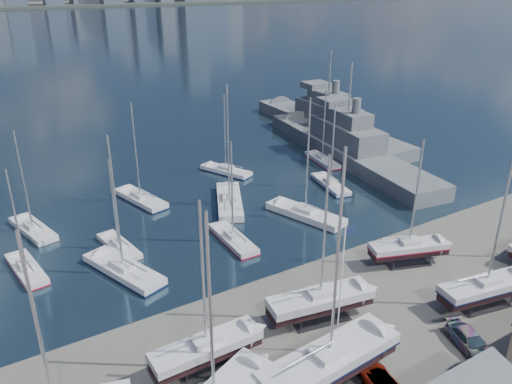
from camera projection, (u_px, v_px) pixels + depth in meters
ground at (323, 331)px, 45.04m from camera, size 1400.00×1400.00×0.00m
sailboat_cradle_2 at (207, 348)px, 39.95m from camera, size 9.21×2.64×15.07m
sailboat_cradle_3 at (330, 361)px, 38.26m from camera, size 12.49×4.34×19.54m
sailboat_cradle_4 at (320, 300)px, 45.75m from camera, size 10.28×4.47×16.23m
sailboat_cradle_5 at (486, 288)px, 47.67m from camera, size 9.96×4.42×15.59m
sailboat_cradle_6 at (409, 248)px, 54.82m from camera, size 9.14×5.22×14.38m
sailboat_moored_1 at (27, 270)px, 53.81m from camera, size 3.47×8.58×12.47m
sailboat_moored_2 at (33, 230)px, 62.27m from camera, size 4.61×9.41×13.70m
sailboat_moored_3 at (124, 271)px, 53.52m from camera, size 6.43×11.26×16.25m
sailboat_moored_4 at (119, 247)px, 58.43m from camera, size 3.28×8.00×11.72m
sailboat_moored_5 at (141, 200)px, 70.76m from camera, size 5.13×10.33×14.88m
sailboat_moored_6 at (233, 240)px, 59.94m from camera, size 2.74×8.95×13.27m
sailboat_moored_7 at (229, 203)px, 69.68m from camera, size 8.01×11.96×17.65m
sailboat_moored_8 at (226, 171)px, 81.02m from camera, size 6.02×9.22×13.43m
sailboat_moored_9 at (305, 215)px, 66.09m from camera, size 6.42×11.56×16.83m
sailboat_moored_10 at (330, 185)px, 75.64m from camera, size 4.32×9.25×13.34m
sailboat_moored_11 at (322, 161)px, 85.70m from camera, size 3.81×9.00×13.03m
naval_ship_east at (345, 148)px, 87.76m from camera, size 13.42×45.76×18.07m
naval_ship_west at (327, 124)px, 101.86m from camera, size 8.89×44.43×17.98m
car_d at (470, 341)px, 42.62m from camera, size 3.57×5.64×1.52m
flagpole at (342, 282)px, 39.82m from camera, size 1.07×0.12×12.06m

